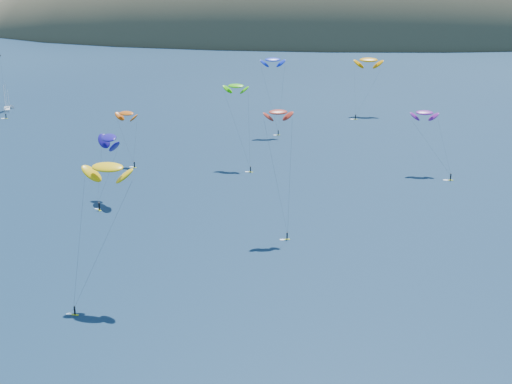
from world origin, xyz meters
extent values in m
ellipsoid|color=#3D3526|center=(20.00, 560.00, -12.60)|extent=(600.00, 300.00, 210.00)
ellipsoid|color=#3D3526|center=(-140.00, 590.00, -7.20)|extent=(340.00, 240.00, 120.00)
ellipsoid|color=slate|center=(-340.00, 720.00, -2.64)|extent=(240.00, 180.00, 44.00)
cube|color=silver|center=(-108.76, 205.21, 0.37)|extent=(4.94, 8.10, 0.95)
cylinder|color=silver|center=(-108.76, 205.73, 5.90)|extent=(0.15, 0.15, 11.05)
cube|color=#CDDE18|center=(-37.72, 127.65, 0.04)|extent=(1.38, 0.90, 0.07)
cylinder|color=black|center=(-37.72, 127.65, 0.88)|extent=(0.31, 0.31, 1.43)
sphere|color=#8C6047|center=(-37.72, 127.65, 1.71)|extent=(0.24, 0.24, 0.24)
ellipsoid|color=#CF520B|center=(-40.70, 133.13, 14.46)|extent=(8.13, 6.14, 4.11)
cube|color=#CDDE18|center=(-25.21, 39.28, 0.03)|extent=(1.28, 0.54, 0.07)
cylinder|color=black|center=(-25.21, 39.28, 0.81)|extent=(0.29, 0.29, 1.33)
sphere|color=#8C6047|center=(-25.21, 39.28, 1.58)|extent=(0.22, 0.22, 0.22)
ellipsoid|color=yellow|center=(-20.84, 48.08, 22.89)|extent=(9.06, 5.23, 4.78)
cube|color=#CDDE18|center=(-4.45, 125.88, 0.04)|extent=(1.34, 0.58, 0.07)
cylinder|color=black|center=(-4.45, 125.88, 0.85)|extent=(0.30, 0.30, 1.39)
sphere|color=#8C6047|center=(-4.45, 125.88, 1.65)|extent=(0.23, 0.23, 0.23)
ellipsoid|color=#3BCB09|center=(-9.34, 134.47, 22.54)|extent=(7.50, 4.39, 3.94)
cube|color=#CDDE18|center=(0.58, 171.39, 0.04)|extent=(1.41, 0.65, 0.08)
cylinder|color=black|center=(0.58, 171.39, 0.89)|extent=(0.32, 0.32, 1.45)
sphere|color=#8C6047|center=(0.58, 171.39, 1.73)|extent=(0.24, 0.24, 0.24)
ellipsoid|color=#1129C3|center=(-1.65, 174.88, 24.83)|extent=(8.65, 5.26, 4.50)
cube|color=#CDDE18|center=(49.46, 122.75, 0.04)|extent=(1.49, 0.43, 0.08)
cylinder|color=black|center=(49.46, 122.75, 0.97)|extent=(0.35, 0.35, 1.59)
sphere|color=#8C6047|center=(49.46, 122.75, 1.90)|extent=(0.27, 0.27, 0.27)
ellipsoid|color=#751888|center=(42.67, 131.37, 16.49)|extent=(7.30, 3.40, 4.07)
cube|color=#CDDE18|center=(7.98, 76.01, 0.03)|extent=(1.29, 0.68, 0.07)
cylinder|color=black|center=(7.98, 76.01, 0.81)|extent=(0.29, 0.29, 1.33)
sphere|color=#8C6047|center=(7.98, 76.01, 1.59)|extent=(0.22, 0.22, 0.22)
ellipsoid|color=#A72B1C|center=(5.58, 81.26, 26.00)|extent=(6.53, 4.29, 3.35)
cube|color=#CDDE18|center=(-36.68, 90.71, 0.04)|extent=(1.23, 1.43, 0.08)
cylinder|color=black|center=(-36.68, 90.71, 0.97)|extent=(0.35, 0.35, 1.57)
sphere|color=#8C6047|center=(-36.68, 90.71, 1.88)|extent=(0.26, 0.26, 0.26)
ellipsoid|color=navy|center=(-36.19, 100.00, 15.28)|extent=(9.51, 10.50, 5.44)
cube|color=#CDDE18|center=(27.70, 199.45, 0.04)|extent=(1.51, 0.49, 0.08)
cylinder|color=black|center=(27.70, 199.45, 0.98)|extent=(0.35, 0.35, 1.59)
sphere|color=#8C6047|center=(27.70, 199.45, 1.90)|extent=(0.27, 0.27, 0.27)
ellipsoid|color=orange|center=(32.34, 211.41, 20.50)|extent=(10.74, 5.34, 5.89)
cube|color=#CDDE18|center=(-102.30, 189.49, 0.04)|extent=(1.51, 0.48, 0.08)
cylinder|color=black|center=(-102.30, 189.49, 0.98)|extent=(0.35, 0.35, 1.60)
sphere|color=#8C6047|center=(-102.30, 189.49, 1.90)|extent=(0.27, 0.27, 0.27)
camera|label=1|loc=(13.68, -62.99, 54.96)|focal=50.00mm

